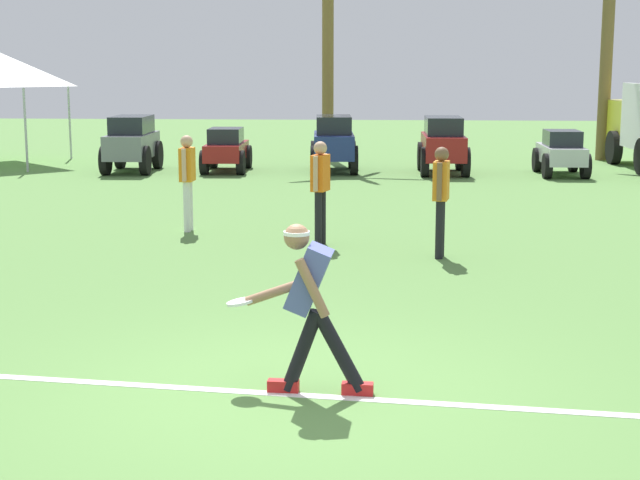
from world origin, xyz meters
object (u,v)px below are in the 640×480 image
object	(u,v)px
teammate_near_sideline	(441,191)
parked_car_slot_a	(132,142)
frisbee_in_flight	(241,302)
parked_car_slot_c	(334,142)
palm_tree_far_left	(328,12)
teammate_deep	(187,174)
parked_car_slot_d	(443,144)
parked_car_slot_e	(561,152)
frisbee_thrower	(310,299)
teammate_midfield	(320,183)
parked_car_slot_b	(226,149)
palm_tree_left_of_centre	(608,8)

from	to	relation	value
teammate_near_sideline	parked_car_slot_a	xyz separation A→B (m)	(-7.20, 10.66, -0.20)
frisbee_in_flight	parked_car_slot_c	world-z (taller)	parked_car_slot_c
palm_tree_far_left	frisbee_in_flight	bearing A→B (deg)	-88.51
frisbee_in_flight	parked_car_slot_a	world-z (taller)	parked_car_slot_a
parked_car_slot_c	frisbee_in_flight	bearing A→B (deg)	-89.42
teammate_near_sideline	teammate_deep	xyz separation A→B (m)	(-3.98, 1.95, 0.00)
parked_car_slot_d	palm_tree_far_left	size ratio (longest dim) A/B	0.33
parked_car_slot_c	parked_car_slot_e	size ratio (longest dim) A/B	1.09
frisbee_thrower	parked_car_slot_e	xyz separation A→B (m)	(4.82, 16.48, -0.23)
teammate_midfield	parked_car_slot_d	xyz separation A→B (m)	(2.35, 9.94, -0.20)
teammate_midfield	parked_car_slot_e	size ratio (longest dim) A/B	0.71
frisbee_in_flight	palm_tree_far_left	world-z (taller)	palm_tree_far_left
parked_car_slot_c	teammate_deep	bearing A→B (deg)	-101.50
teammate_near_sideline	parked_car_slot_b	size ratio (longest dim) A/B	0.70
teammate_midfield	parked_car_slot_e	xyz separation A→B (m)	(5.21, 9.75, -0.38)
frisbee_thrower	parked_car_slot_d	distance (m)	16.79
frisbee_thrower	parked_car_slot_d	xyz separation A→B (m)	(1.96, 16.67, -0.06)
parked_car_slot_e	palm_tree_far_left	world-z (taller)	palm_tree_far_left
teammate_near_sideline	teammate_deep	world-z (taller)	same
parked_car_slot_b	palm_tree_left_of_centre	bearing A→B (deg)	20.28
palm_tree_far_left	parked_car_slot_e	bearing A→B (deg)	-31.82
teammate_near_sideline	parked_car_slot_b	xyz separation A→B (m)	(-4.83, 10.88, -0.38)
frisbee_in_flight	parked_car_slot_b	size ratio (longest dim) A/B	0.12
teammate_midfield	palm_tree_left_of_centre	bearing A→B (deg)	62.97
palm_tree_left_of_centre	frisbee_in_flight	bearing A→B (deg)	-109.64
parked_car_slot_d	parked_car_slot_e	size ratio (longest dim) A/B	1.07
frisbee_thrower	parked_car_slot_b	world-z (taller)	frisbee_thrower
parked_car_slot_a	palm_tree_left_of_centre	distance (m)	13.53
frisbee_in_flight	parked_car_slot_c	size ratio (longest dim) A/B	0.11
teammate_deep	teammate_near_sideline	bearing A→B (deg)	-26.07
frisbee_thrower	teammate_near_sideline	xyz separation A→B (m)	(1.36, 5.87, 0.14)
parked_car_slot_a	parked_car_slot_d	size ratio (longest dim) A/B	1.01
parked_car_slot_b	parked_car_slot_c	xyz separation A→B (m)	(2.71, 0.18, 0.18)
parked_car_slot_b	palm_tree_far_left	bearing A→B (deg)	55.47
parked_car_slot_d	palm_tree_left_of_centre	distance (m)	6.95
parked_car_slot_a	frisbee_thrower	bearing A→B (deg)	-70.54
parked_car_slot_d	teammate_midfield	bearing A→B (deg)	-103.29
frisbee_thrower	palm_tree_left_of_centre	world-z (taller)	palm_tree_left_of_centre
frisbee_in_flight	teammate_near_sideline	bearing A→B (deg)	70.85
parked_car_slot_c	palm_tree_far_left	bearing A→B (deg)	96.17
teammate_near_sideline	parked_car_slot_b	distance (m)	11.91
parked_car_slot_b	palm_tree_left_of_centre	world-z (taller)	palm_tree_left_of_centre
parked_car_slot_b	parked_car_slot_e	world-z (taller)	same
teammate_deep	parked_car_slot_b	world-z (taller)	teammate_deep
frisbee_thrower	teammate_deep	bearing A→B (deg)	108.55
palm_tree_far_left	palm_tree_left_of_centre	xyz separation A→B (m)	(7.75, 0.31, 0.09)
teammate_deep	parked_car_slot_a	xyz separation A→B (m)	(-3.22, 8.71, -0.20)
parked_car_slot_d	palm_tree_left_of_centre	xyz separation A→B (m)	(4.66, 3.80, 3.47)
teammate_midfield	palm_tree_left_of_centre	distance (m)	15.77
teammate_midfield	parked_car_slot_a	world-z (taller)	teammate_midfield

